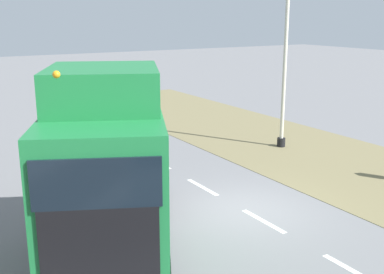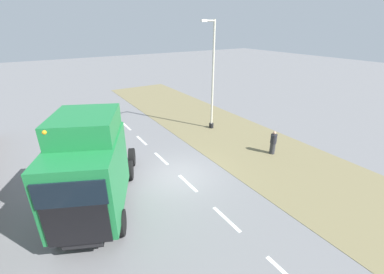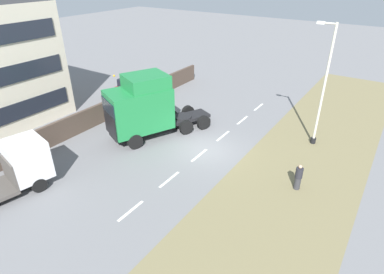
# 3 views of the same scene
# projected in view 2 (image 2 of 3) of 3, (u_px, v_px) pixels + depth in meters

# --- Properties ---
(ground_plane) EXTENTS (120.00, 120.00, 0.00)m
(ground_plane) POSITION_uv_depth(u_px,v_px,m) (179.00, 175.00, 14.17)
(ground_plane) COLOR slate
(ground_plane) RESTS_ON ground
(grass_verge) EXTENTS (7.00, 44.00, 0.01)m
(grass_verge) POSITION_uv_depth(u_px,v_px,m) (258.00, 149.00, 17.08)
(grass_verge) COLOR olive
(grass_verge) RESTS_ON ground
(lane_markings) EXTENTS (0.16, 17.80, 0.00)m
(lane_markings) POSITION_uv_depth(u_px,v_px,m) (173.00, 170.00, 14.71)
(lane_markings) COLOR white
(lane_markings) RESTS_ON ground
(lorry_cab) EXTENTS (5.27, 7.71, 4.66)m
(lorry_cab) POSITION_uv_depth(u_px,v_px,m) (91.00, 170.00, 10.34)
(lorry_cab) COLOR black
(lorry_cab) RESTS_ON ground
(lamp_post) EXTENTS (1.30, 0.35, 7.98)m
(lamp_post) POSITION_uv_depth(u_px,v_px,m) (212.00, 82.00, 19.16)
(lamp_post) COLOR black
(lamp_post) RESTS_ON ground
(pedestrian) EXTENTS (0.39, 0.39, 1.55)m
(pedestrian) POSITION_uv_depth(u_px,v_px,m) (273.00, 143.00, 16.26)
(pedestrian) COLOR #333338
(pedestrian) RESTS_ON ground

